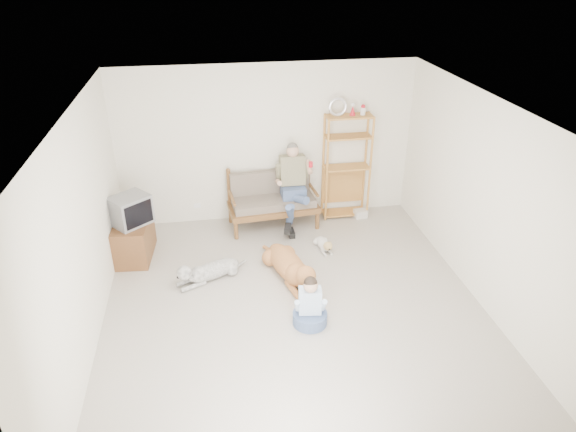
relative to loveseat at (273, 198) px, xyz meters
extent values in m
plane|color=#B9B0A2|center=(-0.04, -2.43, -0.49)|extent=(5.50, 5.50, 0.00)
plane|color=white|center=(-0.04, -2.43, 2.21)|extent=(5.50, 5.50, 0.00)
plane|color=silver|center=(-0.04, 0.32, 0.86)|extent=(5.00, 0.00, 5.00)
plane|color=silver|center=(-0.04, -5.18, 0.86)|extent=(5.00, 0.00, 5.00)
plane|color=silver|center=(-2.54, -2.43, 0.86)|extent=(0.00, 5.50, 5.50)
plane|color=silver|center=(2.46, -2.43, 0.86)|extent=(0.00, 5.50, 5.50)
cube|color=brown|center=(0.00, -0.07, -0.14)|extent=(1.55, 0.83, 0.10)
cube|color=#76695A|center=(0.00, -0.07, -0.02)|extent=(1.43, 0.72, 0.13)
cube|color=#76695A|center=(0.00, 0.17, 0.21)|extent=(1.39, 0.24, 0.45)
cylinder|color=brown|center=(0.00, 0.23, 0.41)|extent=(1.40, 0.17, 0.05)
cylinder|color=brown|center=(-0.70, -0.37, -0.34)|extent=(0.07, 0.07, 0.30)
cylinder|color=brown|center=(-0.70, 0.23, -0.01)|extent=(0.07, 0.07, 0.95)
cylinder|color=brown|center=(0.70, -0.37, -0.34)|extent=(0.07, 0.07, 0.30)
cylinder|color=brown|center=(0.70, 0.23, -0.01)|extent=(0.07, 0.07, 0.95)
cube|color=#465B80|center=(0.34, -0.07, 0.14)|extent=(0.40, 0.38, 0.20)
cube|color=#807C5A|center=(0.34, 0.03, 0.49)|extent=(0.42, 0.29, 0.52)
sphere|color=tan|center=(0.34, 0.00, 0.84)|extent=(0.21, 0.21, 0.21)
sphere|color=#5A5650|center=(0.34, 0.02, 0.88)|extent=(0.19, 0.19, 0.19)
cylinder|color=red|center=(0.61, -0.19, 0.66)|extent=(0.07, 0.07, 0.09)
cube|color=#C2803D|center=(1.31, 0.12, 1.34)|extent=(0.78, 0.32, 0.03)
torus|color=silver|center=(1.11, 0.12, 1.50)|extent=(0.32, 0.05, 0.32)
cone|color=red|center=(1.36, 0.12, 1.43)|extent=(0.10, 0.10, 0.16)
cylinder|color=#C2803D|center=(0.93, -0.02, 0.44)|extent=(0.04, 0.04, 1.84)
cylinder|color=#C2803D|center=(0.93, 0.27, 0.44)|extent=(0.04, 0.04, 1.84)
cylinder|color=#C2803D|center=(1.69, -0.02, 0.44)|extent=(0.04, 0.04, 1.84)
cylinder|color=#C2803D|center=(1.69, 0.27, 0.44)|extent=(0.04, 0.04, 1.84)
cube|color=white|center=(1.58, -0.02, -0.41)|extent=(0.24, 0.18, 0.14)
cube|color=brown|center=(-2.26, -0.70, -0.19)|extent=(0.57, 0.94, 0.60)
cube|color=brown|center=(-2.50, -0.92, -0.19)|extent=(0.05, 0.40, 0.50)
cube|color=brown|center=(-2.50, -0.48, -0.19)|extent=(0.05, 0.40, 0.50)
cube|color=slate|center=(-2.24, -0.75, 0.34)|extent=(0.69, 0.67, 0.45)
cube|color=black|center=(-2.10, -0.91, 0.34)|extent=(0.36, 0.31, 0.36)
cube|color=white|center=(-1.29, 0.31, -0.19)|extent=(0.12, 0.02, 0.08)
ellipsoid|color=#A7673A|center=(0.00, -1.59, -0.31)|extent=(0.67, 1.18, 0.35)
sphere|color=#A7673A|center=(0.08, -1.92, -0.29)|extent=(0.35, 0.35, 0.35)
sphere|color=#A7673A|center=(0.15, -2.18, -0.14)|extent=(0.28, 0.28, 0.28)
ellipsoid|color=#A7673A|center=(0.19, -2.30, -0.16)|extent=(0.17, 0.22, 0.11)
cylinder|color=#A7673A|center=(-0.14, -1.06, -0.42)|extent=(0.30, 0.40, 0.06)
ellipsoid|color=#A7673A|center=(0.05, -2.18, -0.14)|extent=(0.08, 0.10, 0.14)
ellipsoid|color=#A7673A|center=(0.24, -2.13, -0.14)|extent=(0.08, 0.10, 0.14)
ellipsoid|color=white|center=(-1.08, -1.50, -0.36)|extent=(0.87, 0.61, 0.25)
sphere|color=white|center=(-1.30, -1.61, -0.34)|extent=(0.25, 0.25, 0.25)
sphere|color=white|center=(-1.49, -1.70, -0.24)|extent=(0.21, 0.21, 0.21)
ellipsoid|color=white|center=(-1.57, -1.74, -0.26)|extent=(0.18, 0.15, 0.08)
cylinder|color=white|center=(-0.71, -1.32, -0.44)|extent=(0.26, 0.26, 0.04)
ellipsoid|color=white|center=(-1.50, -1.62, -0.24)|extent=(0.08, 0.07, 0.11)
ellipsoid|color=white|center=(-1.44, -1.75, -0.24)|extent=(0.08, 0.07, 0.11)
ellipsoid|color=silver|center=(0.68, -0.95, -0.41)|extent=(0.23, 0.42, 0.16)
sphere|color=silver|center=(0.69, -1.07, -0.40)|extent=(0.16, 0.16, 0.16)
sphere|color=tan|center=(0.71, -1.16, -0.33)|extent=(0.14, 0.14, 0.14)
ellipsoid|color=tan|center=(0.72, -1.23, -0.34)|extent=(0.08, 0.11, 0.05)
cylinder|color=silver|center=(0.65, -0.75, -0.45)|extent=(0.10, 0.15, 0.03)
cone|color=tan|center=(0.66, -1.16, -0.29)|extent=(0.04, 0.04, 0.05)
cone|color=tan|center=(0.76, -1.14, -0.29)|extent=(0.04, 0.04, 0.05)
torus|color=red|center=(0.70, -1.14, -0.34)|extent=(0.13, 0.13, 0.02)
cylinder|color=#465B80|center=(0.10, -2.74, -0.40)|extent=(0.44, 0.44, 0.16)
cube|color=#CDE5F6|center=(0.10, -2.72, -0.14)|extent=(0.30, 0.22, 0.34)
sphere|color=tan|center=(0.10, -2.74, 0.10)|extent=(0.18, 0.18, 0.18)
sphere|color=black|center=(0.10, -2.73, 0.13)|extent=(0.17, 0.17, 0.17)
camera|label=1|loc=(-1.02, -7.84, 3.81)|focal=32.00mm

